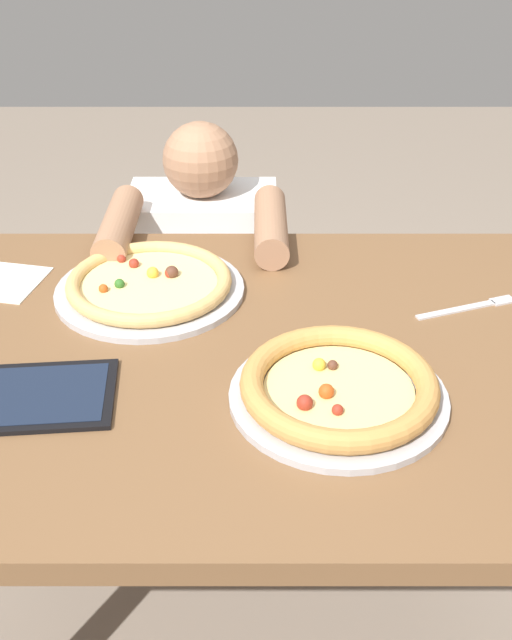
{
  "coord_description": "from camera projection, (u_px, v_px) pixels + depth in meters",
  "views": [
    {
      "loc": [
        0.04,
        -1.05,
        1.46
      ],
      "look_at": [
        0.04,
        0.04,
        0.78
      ],
      "focal_mm": 42.46,
      "sensor_mm": 36.0,
      "label": 1
    }
  ],
  "objects": [
    {
      "name": "diner_seated",
      "position": [
        210.0,
        314.0,
        1.97
      ],
      "size": [
        0.39,
        0.51,
        0.93
      ],
      "color": "#333847",
      "rests_on": "ground"
    },
    {
      "name": "fork",
      "position": [
        474.0,
        307.0,
        1.38
      ],
      "size": [
        0.2,
        0.09,
        0.0
      ],
      "color": "silver",
      "rests_on": "dining_table"
    },
    {
      "name": "ground_plane",
      "position": [
        238.0,
        631.0,
        1.66
      ],
      "size": [
        8.0,
        8.0,
        0.0
      ],
      "primitive_type": "plane",
      "color": "gray"
    },
    {
      "name": "pizza_far",
      "position": [
        153.0,
        284.0,
        1.42
      ],
      "size": [
        0.35,
        0.35,
        0.04
      ],
      "color": "#B7B7BC",
      "rests_on": "dining_table"
    },
    {
      "name": "paper_napkin",
      "position": [
        3.0,
        281.0,
        1.46
      ],
      "size": [
        0.19,
        0.17,
        0.0
      ],
      "primitive_type": "cube",
      "rotation": [
        0.0,
        0.0,
        -0.21
      ],
      "color": "white",
      "rests_on": "dining_table"
    },
    {
      "name": "dining_table",
      "position": [
        233.0,
        401.0,
        1.32
      ],
      "size": [
        1.23,
        0.9,
        0.75
      ],
      "color": "brown",
      "rests_on": "ground"
    },
    {
      "name": "tablet",
      "position": [
        38.0,
        396.0,
        1.15
      ],
      "size": [
        0.25,
        0.19,
        0.01
      ],
      "color": "black",
      "rests_on": "dining_table"
    },
    {
      "name": "pizza_near",
      "position": [
        342.0,
        388.0,
        1.13
      ],
      "size": [
        0.33,
        0.33,
        0.05
      ],
      "color": "#B7B7BC",
      "rests_on": "dining_table"
    }
  ]
}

